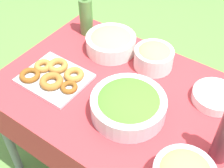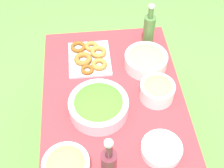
# 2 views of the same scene
# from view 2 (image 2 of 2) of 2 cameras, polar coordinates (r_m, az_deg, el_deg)

# --- Properties ---
(ground_plane) EXTENTS (14.00, 14.00, 0.00)m
(ground_plane) POSITION_cam_2_polar(r_m,az_deg,el_deg) (2.51, 0.19, -13.08)
(ground_plane) COLOR #609342
(picnic_table) EXTENTS (1.24, 0.85, 0.75)m
(picnic_table) POSITION_cam_2_polar(r_m,az_deg,el_deg) (1.96, 0.24, -4.42)
(picnic_table) COLOR #B73338
(picnic_table) RESTS_ON ground_plane
(salad_bowl) EXTENTS (0.34, 0.34, 0.11)m
(salad_bowl) POSITION_cam_2_polar(r_m,az_deg,el_deg) (1.77, -2.46, -3.90)
(salad_bowl) COLOR silver
(salad_bowl) RESTS_ON picnic_table
(pasta_bowl) EXTENTS (0.28, 0.28, 0.11)m
(pasta_bowl) POSITION_cam_2_polar(r_m,az_deg,el_deg) (2.02, 6.23, 4.47)
(pasta_bowl) COLOR white
(pasta_bowl) RESTS_ON picnic_table
(donut_platter) EXTENTS (0.34, 0.28, 0.05)m
(donut_platter) POSITION_cam_2_polar(r_m,az_deg,el_deg) (2.08, -4.13, 4.95)
(donut_platter) COLOR silver
(donut_platter) RESTS_ON picnic_table
(plate_stack) EXTENTS (0.22, 0.22, 0.05)m
(plate_stack) POSITION_cam_2_polar(r_m,az_deg,el_deg) (1.68, 9.03, -11.66)
(plate_stack) COLOR white
(plate_stack) RESTS_ON picnic_table
(olive_oil_bottle) EXTENTS (0.08, 0.08, 0.32)m
(olive_oil_bottle) POSITION_cam_2_polar(r_m,az_deg,el_deg) (2.14, 6.78, 9.89)
(olive_oil_bottle) COLOR #4C7238
(olive_oil_bottle) RESTS_ON picnic_table
(wine_bottle) EXTENTS (0.07, 0.07, 0.38)m
(wine_bottle) POSITION_cam_2_polar(r_m,az_deg,el_deg) (1.48, -0.55, -14.98)
(wine_bottle) COLOR maroon
(wine_bottle) RESTS_ON picnic_table
(bread_bowl) EXTENTS (0.20, 0.20, 0.12)m
(bread_bowl) POSITION_cam_2_polar(r_m,az_deg,el_deg) (1.85, 8.27, -1.04)
(bread_bowl) COLOR white
(bread_bowl) RESTS_ON picnic_table
(fruit_bowl) EXTENTS (0.23, 0.23, 0.13)m
(fruit_bowl) POSITION_cam_2_polar(r_m,az_deg,el_deg) (1.58, -8.31, -14.72)
(fruit_bowl) COLOR silver
(fruit_bowl) RESTS_ON picnic_table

